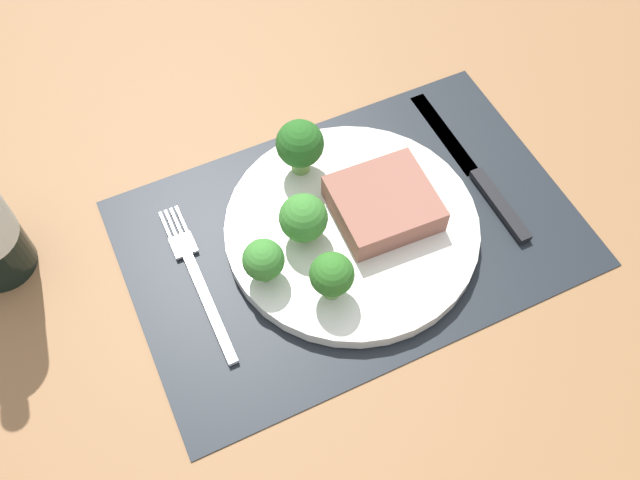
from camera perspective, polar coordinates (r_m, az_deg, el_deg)
The scene contains 10 objects.
ground_plane at distance 73.89cm, azimuth 2.57°, elevation -0.08°, with size 140.00×110.00×3.00cm, color brown.
placemat at distance 72.50cm, azimuth 2.62°, elevation 0.61°, with size 46.57×30.49×0.30cm, color black.
plate at distance 71.70cm, azimuth 2.65°, elevation 1.01°, with size 26.38×26.38×1.60cm, color silver.
steak at distance 70.75cm, azimuth 5.38°, elevation 2.87°, with size 9.96×9.31×2.94cm, color #8C5647.
broccoli_front_edge at distance 72.01cm, azimuth -1.68°, elevation 7.89°, with size 5.06×5.06×6.71cm.
broccoli_near_steak at distance 67.44cm, azimuth -1.39°, elevation 1.82°, with size 4.87×4.87×5.77cm.
broccoli_near_fork at distance 63.85cm, azimuth 0.98°, elevation -2.93°, with size 4.26×4.26×5.79cm.
broccoli_back_left at distance 65.56cm, azimuth -4.70°, elevation -1.69°, with size 4.11×4.11×5.03cm.
fork at distance 70.24cm, azimuth -10.08°, elevation -3.20°, with size 2.40×19.20×0.50cm.
knife at distance 78.11cm, azimuth 12.91°, elevation 5.24°, with size 1.80×23.00×0.80cm.
Camera 1 is at (-19.48, -33.65, 61.34)cm, focal length 38.66 mm.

